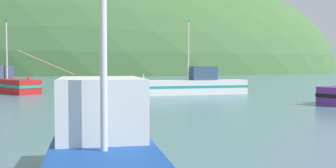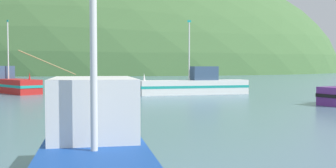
{
  "view_description": "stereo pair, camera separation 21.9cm",
  "coord_description": "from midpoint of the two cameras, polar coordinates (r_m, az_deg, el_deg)",
  "views": [
    {
      "loc": [
        -1.29,
        1.3,
        2.73
      ],
      "look_at": [
        2.18,
        30.1,
        1.4
      ],
      "focal_mm": 44.0,
      "sensor_mm": 36.0,
      "label": 1
    },
    {
      "loc": [
        -1.07,
        1.28,
        2.73
      ],
      "look_at": [
        2.18,
        30.1,
        1.4
      ],
      "focal_mm": 44.0,
      "sensor_mm": 36.0,
      "label": 2
    }
  ],
  "objects": [
    {
      "name": "fishing_boat_red",
      "position": [
        44.6,
        -21.22,
        0.06
      ],
      "size": [
        12.46,
        9.88,
        7.25
      ],
      "rotation": [
        0.0,
        0.0,
        5.36
      ],
      "color": "red",
      "rests_on": "ground"
    },
    {
      "name": "fishing_boat_white",
      "position": [
        38.61,
        3.94,
        -0.18
      ],
      "size": [
        10.59,
        3.43,
        6.9
      ],
      "rotation": [
        0.0,
        0.0,
        3.29
      ],
      "color": "white",
      "rests_on": "ground"
    },
    {
      "name": "hill_far_center",
      "position": [
        178.61,
        -8.25,
        1.71
      ],
      "size": [
        191.88,
        153.5,
        90.19
      ],
      "primitive_type": "ellipsoid",
      "color": "#47703D",
      "rests_on": "ground"
    }
  ]
}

